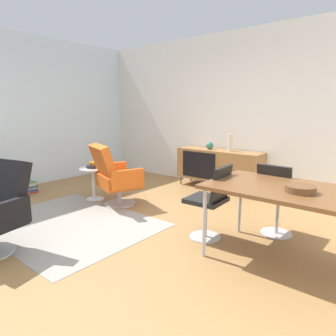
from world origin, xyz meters
TOP-DOWN VIEW (x-y plane):
  - ground_plane at (0.00, 0.00)m, footprint 8.32×8.32m
  - wall_back at (0.00, 2.60)m, footprint 6.80×0.12m
  - wall_window_left at (-3.20, 0.00)m, footprint 0.12×5.60m
  - sideboard at (-0.22, 2.30)m, footprint 1.60×0.45m
  - vase_cobalt at (-0.42, 2.30)m, footprint 0.14×0.14m
  - vase_sculptural_dark at (-0.00, 2.30)m, footprint 0.08×0.08m
  - dining_table at (1.71, 0.32)m, footprint 1.60×0.90m
  - wooden_bowl_on_table at (1.77, 0.24)m, footprint 0.26×0.26m
  - dining_chair_back_left at (1.36, 0.88)m, footprint 0.41×0.43m
  - dining_chair_near_window at (0.82, 0.33)m, footprint 0.45×0.42m
  - lounge_chair_red at (-0.96, 0.46)m, footprint 0.85×0.82m
  - side_table_round at (-1.46, 0.43)m, footprint 0.44×0.44m
  - fruit_bowl at (-1.46, 0.43)m, footprint 0.20×0.20m
  - magazine_stack at (-2.68, -0.15)m, footprint 0.34×0.43m
  - area_rug at (-0.84, -0.45)m, footprint 2.20×1.70m

SIDE VIEW (x-z plane):
  - ground_plane at x=0.00m, z-range 0.00..0.00m
  - area_rug at x=-0.84m, z-range 0.00..0.01m
  - magazine_stack at x=-2.68m, z-range 0.00..0.20m
  - side_table_round at x=-1.46m, z-range 0.06..0.58m
  - sideboard at x=-0.22m, z-range 0.08..0.80m
  - lounge_chair_red at x=-0.96m, z-range -0.01..0.94m
  - dining_chair_back_left at x=1.36m, z-range 0.04..0.90m
  - dining_chair_near_window at x=0.82m, z-range 0.04..0.90m
  - fruit_bowl at x=-1.46m, z-range 0.50..0.61m
  - dining_table at x=1.71m, z-range 0.33..1.07m
  - wooden_bowl_on_table at x=1.77m, z-range 0.74..0.80m
  - vase_cobalt at x=-0.42m, z-range 0.72..0.85m
  - vase_sculptural_dark at x=0.00m, z-range 0.72..1.03m
  - wall_back at x=0.00m, z-range 0.00..2.80m
  - wall_window_left at x=-3.20m, z-range 0.00..2.80m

